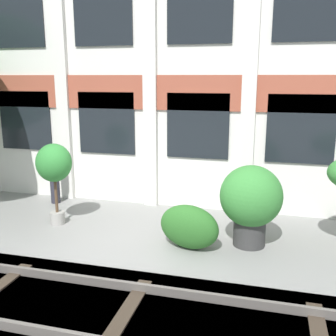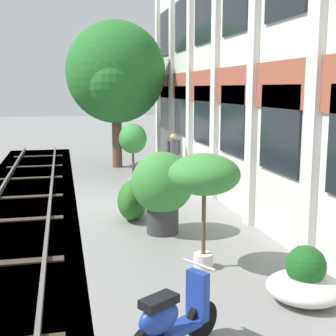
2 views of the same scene
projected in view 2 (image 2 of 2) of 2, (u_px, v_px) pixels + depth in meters
ground_plane at (117, 203)px, 12.49m from camera, size 80.00×80.00×0.00m
apartment_facade at (226, 55)px, 12.48m from camera, size 15.74×0.64×7.86m
rail_tracks at (21, 213)px, 11.98m from camera, size 23.38×2.80×0.43m
broadleaf_tree at (116, 75)px, 17.57m from camera, size 3.92×3.73×5.53m
potted_plant_terracotta_small at (204, 177)px, 7.73m from camera, size 1.20×1.20×1.97m
potted_plant_wide_bowl at (305, 281)px, 6.72m from camera, size 1.11×1.11×0.82m
potted_plant_ribbed_drum at (162, 186)px, 9.76m from camera, size 1.30×1.30×1.73m
potted_plant_low_pan at (133, 141)px, 14.11m from camera, size 0.84×0.84×1.98m
scooter_near_curb at (172, 319)px, 5.33m from camera, size 0.83×1.22×0.98m
resident_by_doorway at (173, 156)px, 15.41m from camera, size 0.34×0.51×1.56m
topiary_hedge at (133, 200)px, 10.92m from camera, size 1.46×1.04×0.92m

